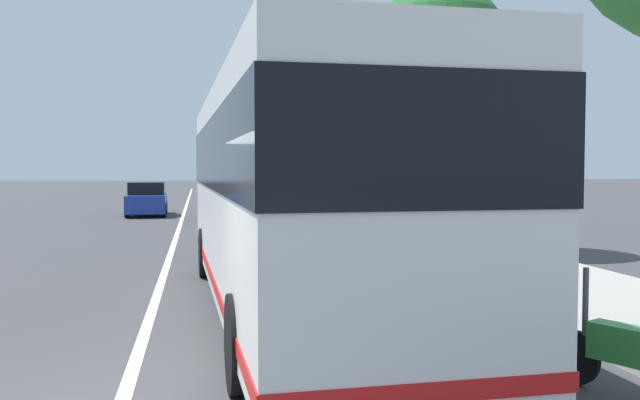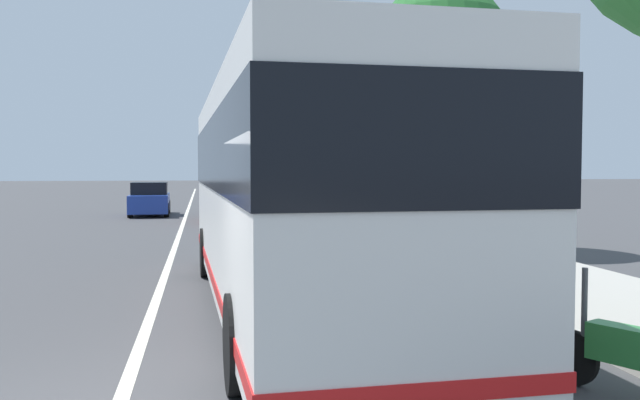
# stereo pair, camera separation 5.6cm
# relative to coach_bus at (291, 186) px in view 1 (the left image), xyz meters

# --- Properties ---
(sidewalk_curb) EXTENTS (110.00, 3.60, 0.14)m
(sidewalk_curb) POSITION_rel_coach_bus_xyz_m (5.67, -5.02, -1.88)
(sidewalk_curb) COLOR #B2ADA3
(sidewalk_curb) RESTS_ON ground
(lane_divider_line) EXTENTS (110.00, 0.16, 0.01)m
(lane_divider_line) POSITION_rel_coach_bus_xyz_m (5.67, 2.15, -1.95)
(lane_divider_line) COLOR silver
(lane_divider_line) RESTS_ON ground
(coach_bus) EXTENTS (11.47, 2.93, 3.40)m
(coach_bus) POSITION_rel_coach_bus_xyz_m (0.00, 0.00, 0.00)
(coach_bus) COLOR silver
(coach_bus) RESTS_ON ground
(car_ahead_same_lane) EXTENTS (4.43, 2.02, 1.57)m
(car_ahead_same_lane) POSITION_rel_coach_bus_xyz_m (17.74, 0.07, -1.21)
(car_ahead_same_lane) COLOR red
(car_ahead_same_lane) RESTS_ON ground
(car_far_distant) EXTENTS (4.17, 1.89, 1.56)m
(car_far_distant) POSITION_rel_coach_bus_xyz_m (21.84, 3.81, -1.22)
(car_far_distant) COLOR navy
(car_far_distant) RESTS_ON ground
(roadside_tree_mid_block) EXTENTS (3.56, 3.56, 7.23)m
(roadside_tree_mid_block) POSITION_rel_coach_bus_xyz_m (7.01, -4.98, 3.47)
(roadside_tree_mid_block) COLOR brown
(roadside_tree_mid_block) RESTS_ON ground
(roadside_tree_far_block) EXTENTS (3.32, 3.32, 5.90)m
(roadside_tree_far_block) POSITION_rel_coach_bus_xyz_m (28.00, -5.27, 2.26)
(roadside_tree_far_block) COLOR brown
(roadside_tree_far_block) RESTS_ON ground
(utility_pole) EXTENTS (0.21, 0.21, 7.17)m
(utility_pole) POSITION_rel_coach_bus_xyz_m (14.23, -5.05, 1.63)
(utility_pole) COLOR slate
(utility_pole) RESTS_ON ground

